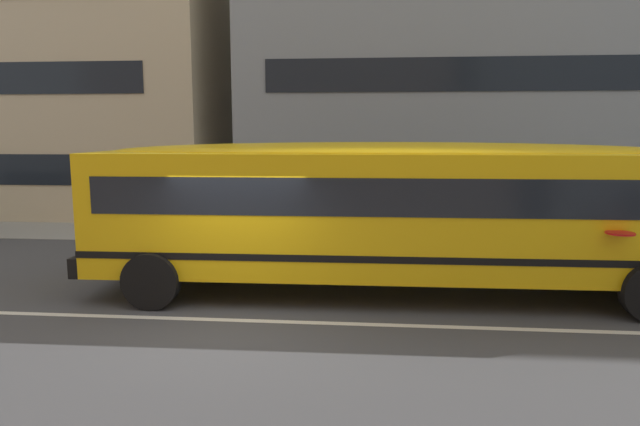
% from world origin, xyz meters
% --- Properties ---
extents(ground_plane, '(400.00, 400.00, 0.00)m').
position_xyz_m(ground_plane, '(0.00, 0.00, 0.00)').
color(ground_plane, '#424244').
extents(sidewalk_far, '(120.00, 3.00, 0.01)m').
position_xyz_m(sidewalk_far, '(0.00, 8.17, 0.01)').
color(sidewalk_far, gray).
rests_on(sidewalk_far, ground_plane).
extents(lane_centreline, '(110.00, 0.16, 0.01)m').
position_xyz_m(lane_centreline, '(0.00, 0.00, 0.00)').
color(lane_centreline, silver).
rests_on(lane_centreline, ground_plane).
extents(school_bus, '(13.79, 3.27, 3.08)m').
position_xyz_m(school_bus, '(3.07, 1.89, 1.83)').
color(school_bus, yellow).
rests_on(school_bus, ground_plane).
extents(apartment_block_far_centre, '(14.70, 13.48, 13.30)m').
position_xyz_m(apartment_block_far_centre, '(5.00, 16.39, 6.65)').
color(apartment_block_far_centre, gray).
rests_on(apartment_block_far_centre, ground_plane).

